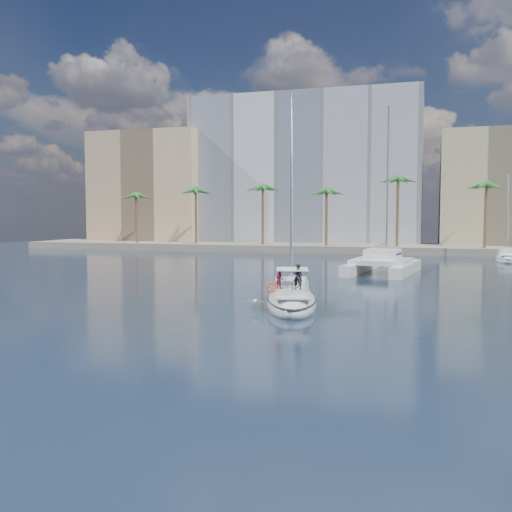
% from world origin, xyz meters
% --- Properties ---
extents(ground, '(160.00, 160.00, 0.00)m').
position_xyz_m(ground, '(0.00, 0.00, 0.00)').
color(ground, black).
rests_on(ground, ground).
extents(quay, '(120.00, 14.00, 1.20)m').
position_xyz_m(quay, '(0.00, 61.00, 0.60)').
color(quay, gray).
rests_on(quay, ground).
extents(building_modern, '(42.00, 16.00, 28.00)m').
position_xyz_m(building_modern, '(-12.00, 73.00, 14.00)').
color(building_modern, silver).
rests_on(building_modern, ground).
extents(building_tan_left, '(22.00, 14.00, 22.00)m').
position_xyz_m(building_tan_left, '(-42.00, 69.00, 11.00)').
color(building_tan_left, tan).
rests_on(building_tan_left, ground).
extents(building_beige, '(20.00, 14.00, 20.00)m').
position_xyz_m(building_beige, '(22.00, 70.00, 10.00)').
color(building_beige, '#C4B68D').
rests_on(building_beige, ground).
extents(palm_left, '(3.60, 3.60, 12.30)m').
position_xyz_m(palm_left, '(-34.00, 57.00, 10.28)').
color(palm_left, brown).
rests_on(palm_left, ground).
extents(palm_centre, '(3.60, 3.60, 12.30)m').
position_xyz_m(palm_centre, '(0.00, 57.00, 10.28)').
color(palm_centre, brown).
rests_on(palm_centre, ground).
extents(main_sloop, '(5.62, 10.69, 15.16)m').
position_xyz_m(main_sloop, '(1.30, 2.39, 0.49)').
color(main_sloop, silver).
rests_on(main_sloop, ground).
extents(catamaran, '(7.64, 12.79, 17.60)m').
position_xyz_m(catamaran, '(5.46, 26.53, 1.15)').
color(catamaran, silver).
rests_on(catamaran, ground).
extents(seagull, '(1.24, 0.53, 0.23)m').
position_xyz_m(seagull, '(-0.64, 0.52, 0.57)').
color(seagull, silver).
rests_on(seagull, ground).
extents(moored_yacht_a, '(3.37, 9.52, 11.90)m').
position_xyz_m(moored_yacht_a, '(20.00, 47.00, 0.00)').
color(moored_yacht_a, silver).
rests_on(moored_yacht_a, ground).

